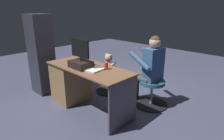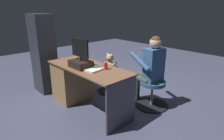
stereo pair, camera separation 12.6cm
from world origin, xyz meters
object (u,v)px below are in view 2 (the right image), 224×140
object	(u,v)px
desk	(75,80)
person	(150,66)
teddy_bear	(110,63)
cup	(105,66)
keyboard	(89,64)
visitor_chair	(152,92)
tv_remote	(74,63)
office_chair_teddy	(110,79)
monitor	(81,60)
computer_mouse	(78,60)

from	to	relation	value
desk	person	world-z (taller)	person
teddy_bear	person	distance (m)	0.87
desk	cup	bearing A→B (deg)	-170.12
keyboard	visitor_chair	xyz separation A→B (m)	(-0.74, -0.77, -0.50)
keyboard	cup	size ratio (longest dim) A/B	3.84
desk	tv_remote	world-z (taller)	tv_remote
keyboard	tv_remote	world-z (taller)	keyboard
office_chair_teddy	teddy_bear	size ratio (longest dim) A/B	1.52
cup	visitor_chair	bearing A→B (deg)	-118.30
desk	person	bearing A→B (deg)	-140.61
desk	office_chair_teddy	xyz separation A→B (m)	(-0.15, -0.72, -0.12)
tv_remote	teddy_bear	world-z (taller)	teddy_bear
desk	office_chair_teddy	world-z (taller)	desk
cup	office_chair_teddy	world-z (taller)	cup
monitor	person	distance (m)	1.14
tv_remote	visitor_chair	size ratio (longest dim) A/B	0.26
desk	tv_remote	size ratio (longest dim) A/B	10.25
monitor	visitor_chair	distance (m)	1.33
cup	desk	bearing A→B (deg)	9.88
cup	tv_remote	world-z (taller)	cup
computer_mouse	tv_remote	world-z (taller)	computer_mouse
tv_remote	visitor_chair	world-z (taller)	tv_remote
tv_remote	office_chair_teddy	size ratio (longest dim) A/B	0.30
keyboard	cup	distance (m)	0.36
office_chair_teddy	person	size ratio (longest dim) A/B	0.41
monitor	office_chair_teddy	xyz separation A→B (m)	(0.21, -0.81, -0.58)
person	cup	bearing A→B (deg)	66.36
keyboard	monitor	bearing A→B (deg)	94.41
desk	office_chair_teddy	distance (m)	0.74
tv_remote	office_chair_teddy	xyz separation A→B (m)	(-0.02, -0.79, -0.47)
cup	tv_remote	distance (m)	0.60
computer_mouse	visitor_chair	world-z (taller)	computer_mouse
desk	computer_mouse	distance (m)	0.37
monitor	teddy_bear	distance (m)	0.88
visitor_chair	person	distance (m)	0.47
desk	teddy_bear	bearing A→B (deg)	-101.82
cup	monitor	bearing A→B (deg)	32.89
desk	monitor	bearing A→B (deg)	164.81
office_chair_teddy	computer_mouse	bearing A→B (deg)	80.19
monitor	teddy_bear	xyz separation A→B (m)	(0.21, -0.82, -0.25)
office_chair_teddy	cup	bearing A→B (deg)	132.65
tv_remote	office_chair_teddy	bearing A→B (deg)	-77.53
keyboard	tv_remote	xyz separation A→B (m)	(0.22, 0.14, -0.00)
desk	office_chair_teddy	bearing A→B (deg)	-101.99
computer_mouse	tv_remote	size ratio (longest dim) A/B	0.64
desk	tv_remote	xyz separation A→B (m)	(-0.13, 0.07, 0.36)
keyboard	tv_remote	size ratio (longest dim) A/B	2.80
office_chair_teddy	person	xyz separation A→B (m)	(-0.86, -0.11, 0.44)
keyboard	desk	bearing A→B (deg)	11.10
office_chair_teddy	keyboard	bearing A→B (deg)	106.75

